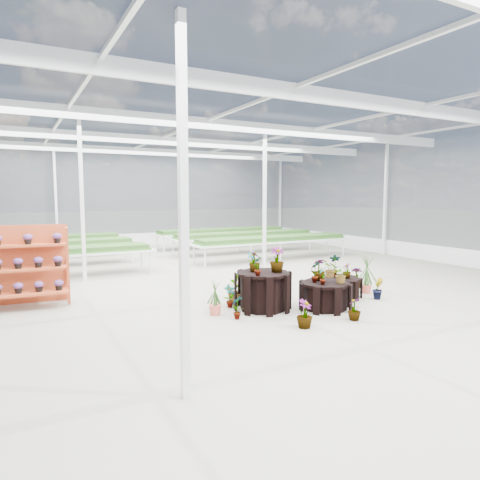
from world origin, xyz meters
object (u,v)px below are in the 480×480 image
shelf_rack (29,267)px  plinth_low (339,287)px  plinth_mid (325,296)px  plinth_tall (263,291)px

shelf_rack → plinth_low: bearing=-15.6°
plinth_mid → shelf_rack: size_ratio=0.62×
plinth_tall → shelf_rack: bearing=149.0°
plinth_tall → plinth_low: 2.21m
plinth_mid → plinth_low: (1.00, 0.70, -0.06)m
plinth_low → shelf_rack: (-6.60, 2.55, 0.66)m
plinth_tall → shelf_rack: 5.16m
plinth_tall → plinth_low: plinth_tall is taller
plinth_mid → plinth_low: size_ratio=1.06×
plinth_low → plinth_mid: bearing=-145.0°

